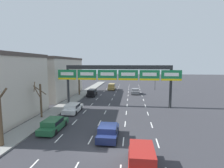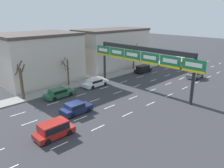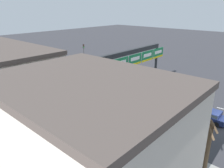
% 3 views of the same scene
% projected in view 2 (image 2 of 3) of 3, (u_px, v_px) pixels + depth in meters
% --- Properties ---
extents(ground_plane, '(220.00, 220.00, 0.00)m').
position_uv_depth(ground_plane, '(66.00, 117.00, 27.39)').
color(ground_plane, '#333338').
extents(sidewalk_left, '(2.80, 110.00, 0.15)m').
position_uv_depth(sidewalk_left, '(32.00, 96.00, 33.93)').
color(sidewalk_left, gray).
rests_on(sidewalk_left, ground_plane).
extents(lane_dashes, '(10.02, 67.00, 0.01)m').
position_uv_depth(lane_dashes, '(135.00, 91.00, 36.38)').
color(lane_dashes, white).
rests_on(lane_dashes, ground_plane).
extents(sign_gantry, '(21.40, 0.70, 7.32)m').
position_uv_depth(sign_gantry, '(142.00, 55.00, 35.45)').
color(sign_gantry, '#232628').
rests_on(sign_gantry, ground_plane).
extents(building_near, '(11.19, 14.12, 9.02)m').
position_uv_depth(building_near, '(38.00, 57.00, 41.00)').
color(building_near, beige).
rests_on(building_near, ground_plane).
extents(building_far, '(8.90, 17.78, 8.99)m').
position_uv_depth(building_far, '(112.00, 48.00, 52.52)').
color(building_far, beige).
rests_on(building_far, ground_plane).
extents(suv_red, '(1.94, 4.14, 1.68)m').
position_uv_depth(suv_red, '(54.00, 129.00, 22.62)').
color(suv_red, maroon).
rests_on(suv_red, ground_plane).
extents(car_navy, '(1.98, 4.06, 1.47)m').
position_uv_depth(car_navy, '(76.00, 108.00, 28.08)').
color(car_navy, '#19234C').
rests_on(car_navy, ground_plane).
extents(car_white, '(1.99, 4.82, 1.37)m').
position_uv_depth(car_white, '(95.00, 82.00, 38.67)').
color(car_white, silver).
rests_on(car_white, ground_plane).
extents(car_green, '(1.87, 4.70, 1.40)m').
position_uv_depth(car_green, '(59.00, 93.00, 33.53)').
color(car_green, '#235B38').
rests_on(car_green, ground_plane).
extents(suv_gold, '(1.96, 4.11, 1.79)m').
position_uv_depth(suv_gold, '(181.00, 64.00, 52.22)').
color(suv_gold, '#A88947').
rests_on(suv_gold, ground_plane).
extents(suv_black, '(1.80, 4.22, 1.57)m').
position_uv_depth(suv_black, '(143.00, 69.00, 47.89)').
color(suv_black, black).
rests_on(suv_black, ground_plane).
extents(car_grey, '(1.92, 3.91, 1.40)m').
position_uv_depth(car_grey, '(195.00, 75.00, 43.55)').
color(car_grey, slate).
rests_on(car_grey, ground_plane).
extents(tree_bare_closest, '(2.12, 1.51, 4.96)m').
position_uv_depth(tree_bare_closest, '(67.00, 71.00, 38.12)').
color(tree_bare_closest, brown).
rests_on(tree_bare_closest, sidewalk_left).
extents(tree_bare_second, '(1.65, 1.50, 5.87)m').
position_uv_depth(tree_bare_second, '(134.00, 57.00, 49.84)').
color(tree_bare_second, brown).
rests_on(tree_bare_second, sidewalk_left).
extents(tree_bare_third, '(1.29, 1.38, 5.70)m').
position_uv_depth(tree_bare_third, '(21.00, 81.00, 32.09)').
color(tree_bare_third, brown).
rests_on(tree_bare_third, sidewalk_left).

